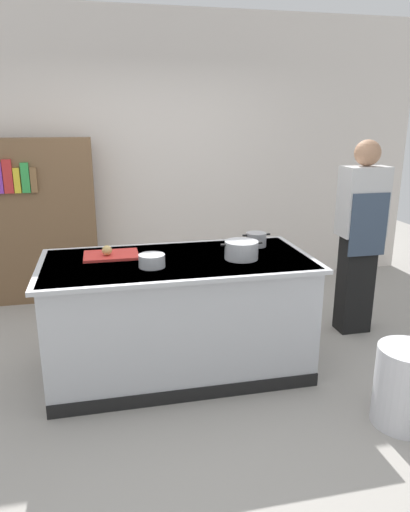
{
  "coord_description": "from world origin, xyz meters",
  "views": [
    {
      "loc": [
        -0.51,
        -3.26,
        1.89
      ],
      "look_at": [
        0.25,
        0.2,
        0.85
      ],
      "focal_mm": 33.03,
      "sensor_mm": 36.0,
      "label": 1
    }
  ],
  "objects_px": {
    "onion": "(107,250)",
    "sauce_pan": "(256,239)",
    "trash_bin": "(405,386)",
    "person_chef": "(360,234)",
    "mixing_bowl": "(152,261)",
    "stock_pot": "(241,250)",
    "bookshelf": "(42,221)"
  },
  "relations": [
    {
      "from": "onion",
      "to": "bookshelf",
      "type": "bearing_deg",
      "value": 111.13
    },
    {
      "from": "mixing_bowl",
      "to": "person_chef",
      "type": "distance_m",
      "value": 1.95
    },
    {
      "from": "sauce_pan",
      "to": "trash_bin",
      "type": "xyz_separation_m",
      "value": [
        0.61,
        -1.19,
        -0.69
      ]
    },
    {
      "from": "mixing_bowl",
      "to": "bookshelf",
      "type": "height_order",
      "value": "bookshelf"
    },
    {
      "from": "mixing_bowl",
      "to": "bookshelf",
      "type": "distance_m",
      "value": 2.16
    },
    {
      "from": "sauce_pan",
      "to": "mixing_bowl",
      "type": "distance_m",
      "value": 0.95
    },
    {
      "from": "mixing_bowl",
      "to": "person_chef",
      "type": "bearing_deg",
      "value": 15.25
    },
    {
      "from": "trash_bin",
      "to": "bookshelf",
      "type": "xyz_separation_m",
      "value": [
        -2.43,
        2.77,
        0.59
      ]
    },
    {
      "from": "onion",
      "to": "sauce_pan",
      "type": "height_order",
      "value": "sauce_pan"
    },
    {
      "from": "sauce_pan",
      "to": "bookshelf",
      "type": "relative_size",
      "value": 0.13
    },
    {
      "from": "mixing_bowl",
      "to": "person_chef",
      "type": "xyz_separation_m",
      "value": [
        1.88,
        0.51,
        -0.03
      ]
    },
    {
      "from": "stock_pot",
      "to": "mixing_bowl",
      "type": "bearing_deg",
      "value": -175.04
    },
    {
      "from": "sauce_pan",
      "to": "stock_pot",
      "type": "bearing_deg",
      "value": -124.93
    },
    {
      "from": "person_chef",
      "to": "trash_bin",
      "type": "bearing_deg",
      "value": -178.69
    },
    {
      "from": "onion",
      "to": "sauce_pan",
      "type": "relative_size",
      "value": 0.33
    },
    {
      "from": "trash_bin",
      "to": "person_chef",
      "type": "xyz_separation_m",
      "value": [
        0.39,
        1.34,
        0.65
      ]
    },
    {
      "from": "trash_bin",
      "to": "onion",
      "type": "bearing_deg",
      "value": 148.05
    },
    {
      "from": "bookshelf",
      "to": "mixing_bowl",
      "type": "bearing_deg",
      "value": -64.28
    },
    {
      "from": "sauce_pan",
      "to": "person_chef",
      "type": "height_order",
      "value": "person_chef"
    },
    {
      "from": "onion",
      "to": "stock_pot",
      "type": "bearing_deg",
      "value": -13.58
    },
    {
      "from": "trash_bin",
      "to": "stock_pot",
      "type": "bearing_deg",
      "value": 133.2
    },
    {
      "from": "trash_bin",
      "to": "person_chef",
      "type": "relative_size",
      "value": 0.31
    },
    {
      "from": "onion",
      "to": "person_chef",
      "type": "relative_size",
      "value": 0.04
    },
    {
      "from": "trash_bin",
      "to": "mixing_bowl",
      "type": "bearing_deg",
      "value": 151.0
    },
    {
      "from": "stock_pot",
      "to": "trash_bin",
      "type": "distance_m",
      "value": 1.4
    },
    {
      "from": "bookshelf",
      "to": "sauce_pan",
      "type": "bearing_deg",
      "value": -40.99
    },
    {
      "from": "sauce_pan",
      "to": "person_chef",
      "type": "relative_size",
      "value": 0.13
    },
    {
      "from": "stock_pot",
      "to": "mixing_bowl",
      "type": "relative_size",
      "value": 1.7
    },
    {
      "from": "stock_pot",
      "to": "trash_bin",
      "type": "bearing_deg",
      "value": -46.8
    },
    {
      "from": "stock_pot",
      "to": "mixing_bowl",
      "type": "distance_m",
      "value": 0.66
    },
    {
      "from": "trash_bin",
      "to": "person_chef",
      "type": "distance_m",
      "value": 1.54
    },
    {
      "from": "onion",
      "to": "person_chef",
      "type": "bearing_deg",
      "value": 5.89
    }
  ]
}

